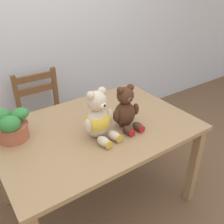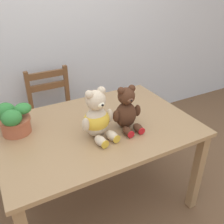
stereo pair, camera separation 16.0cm
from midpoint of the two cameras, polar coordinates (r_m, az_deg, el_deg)
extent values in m
cube|color=silver|center=(2.51, -20.34, 19.81)|extent=(8.00, 0.04, 2.60)
cube|color=#9E7A51|center=(1.73, -6.29, -3.81)|extent=(1.33, 0.92, 0.03)
cube|color=#9E7A51|center=(2.03, 16.04, -11.90)|extent=(0.06, 0.06, 0.69)
cube|color=#9E7A51|center=(2.14, -26.30, -11.76)|extent=(0.06, 0.06, 0.69)
cube|color=#9E7A51|center=(2.49, 1.88, -2.10)|extent=(0.06, 0.06, 0.69)
cube|color=brown|center=(2.47, -16.56, -1.49)|extent=(0.42, 0.39, 0.03)
cube|color=brown|center=(2.50, -10.41, -6.31)|extent=(0.04, 0.04, 0.41)
cube|color=brown|center=(2.41, -18.57, -9.08)|extent=(0.04, 0.04, 0.41)
cube|color=brown|center=(2.67, -14.10, 1.19)|extent=(0.04, 0.04, 0.85)
cube|color=brown|center=(2.59, -21.77, -1.11)|extent=(0.04, 0.04, 0.85)
cube|color=brown|center=(2.47, -19.14, 7.40)|extent=(0.34, 0.03, 0.06)
cube|color=brown|center=(2.52, -18.70, 4.85)|extent=(0.34, 0.03, 0.06)
ellipsoid|color=beige|center=(1.58, -6.26, -2.51)|extent=(0.18, 0.16, 0.20)
sphere|color=beige|center=(1.50, -6.57, 2.46)|extent=(0.12, 0.12, 0.12)
sphere|color=beige|center=(1.50, -5.38, 4.69)|extent=(0.05, 0.05, 0.05)
sphere|color=beige|center=(1.46, -8.02, 3.67)|extent=(0.05, 0.05, 0.05)
ellipsoid|color=white|center=(1.47, -5.41, 1.56)|extent=(0.06, 0.06, 0.04)
sphere|color=black|center=(1.46, -4.85, 1.38)|extent=(0.02, 0.02, 0.02)
ellipsoid|color=beige|center=(1.60, -3.40, -0.90)|extent=(0.05, 0.05, 0.09)
ellipsoid|color=beige|center=(1.51, -8.56, -3.32)|extent=(0.05, 0.05, 0.09)
ellipsoid|color=beige|center=(1.57, -2.46, -5.52)|extent=(0.08, 0.11, 0.06)
cylinder|color=gold|center=(1.54, -1.25, -6.25)|extent=(0.05, 0.01, 0.05)
ellipsoid|color=beige|center=(1.52, -4.96, -6.85)|extent=(0.08, 0.11, 0.06)
cylinder|color=gold|center=(1.49, -3.76, -7.63)|extent=(0.05, 0.01, 0.05)
ellipsoid|color=gold|center=(1.57, -6.28, -2.20)|extent=(0.20, 0.18, 0.14)
ellipsoid|color=#472819|center=(1.68, 0.20, -0.55)|extent=(0.15, 0.13, 0.18)
sphere|color=#472819|center=(1.61, 0.21, 3.76)|extent=(0.11, 0.11, 0.11)
sphere|color=#472819|center=(1.61, 1.38, 5.57)|extent=(0.05, 0.05, 0.05)
sphere|color=#472819|center=(1.57, -0.99, 4.91)|extent=(0.05, 0.05, 0.05)
ellipsoid|color=brown|center=(1.58, 1.09, 2.94)|extent=(0.05, 0.04, 0.04)
sphere|color=black|center=(1.57, 1.52, 2.76)|extent=(0.01, 0.01, 0.01)
ellipsoid|color=#472819|center=(1.70, 2.79, 0.60)|extent=(0.04, 0.04, 0.09)
ellipsoid|color=#472819|center=(1.62, -1.89, -1.00)|extent=(0.04, 0.04, 0.09)
ellipsoid|color=#472819|center=(1.67, 3.21, -3.39)|extent=(0.05, 0.09, 0.05)
cylinder|color=red|center=(1.64, 4.14, -4.07)|extent=(0.05, 0.01, 0.05)
ellipsoid|color=#472819|center=(1.62, 0.92, -4.28)|extent=(0.05, 0.09, 0.05)
cylinder|color=red|center=(1.60, 1.84, -4.99)|extent=(0.05, 0.01, 0.05)
cylinder|color=#B25B3D|center=(1.72, -24.21, -4.16)|extent=(0.18, 0.18, 0.11)
cylinder|color=#B25B3D|center=(1.69, -24.52, -2.88)|extent=(0.20, 0.20, 0.02)
ellipsoid|color=#337F38|center=(1.66, -22.90, -0.42)|extent=(0.11, 0.10, 0.07)
ellipsoid|color=#337F38|center=(1.72, -26.42, -1.44)|extent=(0.13, 0.12, 0.13)
ellipsoid|color=#337F38|center=(1.62, -25.01, -2.58)|extent=(0.12, 0.11, 0.10)
camera|label=1|loc=(0.08, -92.86, -1.60)|focal=40.00mm
camera|label=2|loc=(0.08, 87.14, 1.60)|focal=40.00mm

